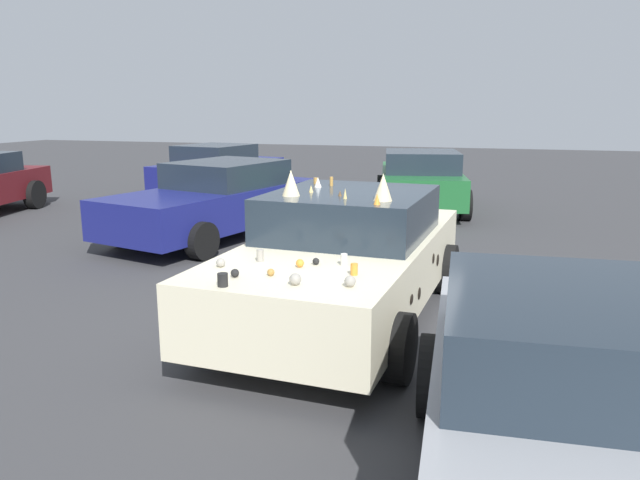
% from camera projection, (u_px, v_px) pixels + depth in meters
% --- Properties ---
extents(ground_plane, '(60.00, 60.00, 0.00)m').
position_uv_depth(ground_plane, '(345.00, 318.00, 6.97)').
color(ground_plane, '#38383A').
extents(art_car_decorated, '(4.62, 2.28, 1.72)m').
position_uv_depth(art_car_decorated, '(346.00, 257.00, 6.85)').
color(art_car_decorated, beige).
rests_on(art_car_decorated, ground).
extents(parked_sedan_behind_left, '(4.73, 2.75, 1.38)m').
position_uv_depth(parked_sedan_behind_left, '(218.00, 200.00, 11.14)').
color(parked_sedan_behind_left, navy).
rests_on(parked_sedan_behind_left, ground).
extents(parked_sedan_far_right, '(4.26, 2.48, 1.36)m').
position_uv_depth(parked_sedan_far_right, '(219.00, 169.00, 16.53)').
color(parked_sedan_far_right, navy).
rests_on(parked_sedan_far_right, ground).
extents(parked_sedan_behind_right, '(4.24, 2.19, 1.38)m').
position_uv_depth(parked_sedan_behind_right, '(590.00, 426.00, 3.28)').
color(parked_sedan_behind_right, gray).
rests_on(parked_sedan_behind_right, ground).
extents(parked_sedan_far_left, '(4.46, 2.59, 1.39)m').
position_uv_depth(parked_sedan_far_left, '(420.00, 180.00, 14.05)').
color(parked_sedan_far_left, '#1E602D').
rests_on(parked_sedan_far_left, ground).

